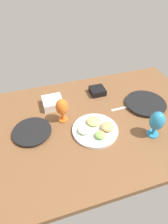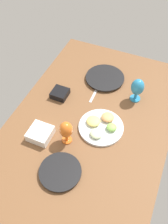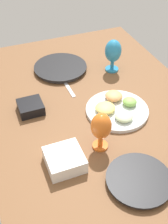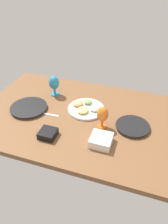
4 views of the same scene
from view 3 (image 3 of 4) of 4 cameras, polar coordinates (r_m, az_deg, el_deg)
ground_plane at (r=139.08cm, az=2.83°, el=-0.68°), size 160.00×104.00×4.00cm
dinner_plate_left at (r=167.07cm, az=-4.62°, el=8.59°), size 29.73×29.73×2.37cm
dinner_plate_right at (r=111.70cm, az=10.66°, el=-12.95°), size 24.53×24.53×2.38cm
fruit_platter at (r=137.84cm, az=6.40°, el=0.71°), size 29.43×29.43×5.37cm
hurricane_glass_blue at (r=162.05cm, az=5.70°, el=11.57°), size 9.07×9.07×18.40cm
hurricane_glass_orange at (r=114.41cm, az=3.36°, el=-3.03°), size 8.33×8.33×17.46cm
square_bowl_black at (r=139.00cm, az=-10.39°, el=1.04°), size 11.33×11.33×4.69cm
square_bowl_white at (r=113.50cm, az=-3.82°, el=-9.18°), size 14.05×14.05×5.95cm
fork_by_left_plate at (r=153.22cm, az=-3.15°, el=4.91°), size 18.04×2.20×0.60cm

